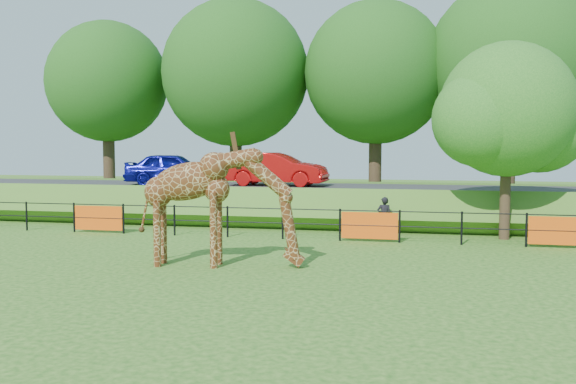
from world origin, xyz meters
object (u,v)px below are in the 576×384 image
Objects in this scene: car_red at (277,169)px; car_blue at (173,169)px; visitor at (384,217)px; tree_east at (510,115)px; giraffe at (221,207)px.

car_blue is at bearing 99.90° from car_red.
car_red is at bearing -52.12° from visitor.
car_blue is 0.96× the size of car_red.
car_blue is at bearing -32.38° from visitor.
tree_east is at bearing -112.62° from car_red.
car_blue is 0.63× the size of tree_east.
tree_east is (4.20, 0.20, 3.58)m from visitor.
car_red is at bearing 153.77° from tree_east.
tree_east is at bearing 173.85° from visitor.
giraffe reaches higher than car_blue.
car_red is 0.66× the size of tree_east.
car_red is 3.16× the size of visitor.
tree_east is at bearing 34.27° from giraffe.
car_blue is at bearing 163.84° from tree_east.
giraffe is 11.43m from car_red.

